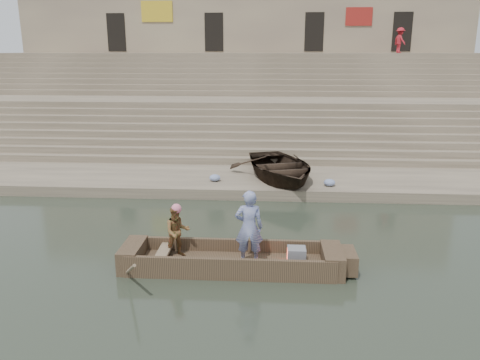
# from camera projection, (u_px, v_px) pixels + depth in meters

# --- Properties ---
(ground) EXTENTS (120.00, 120.00, 0.00)m
(ground) POSITION_uv_depth(u_px,v_px,m) (186.00, 273.00, 11.96)
(ground) COLOR #262F23
(ground) RESTS_ON ground
(lower_landing) EXTENTS (32.00, 4.00, 0.40)m
(lower_landing) POSITION_uv_depth(u_px,v_px,m) (219.00, 181.00, 19.61)
(lower_landing) COLOR gray
(lower_landing) RESTS_ON ground
(mid_landing) EXTENTS (32.00, 3.00, 2.80)m
(mid_landing) POSITION_uv_depth(u_px,v_px,m) (233.00, 124.00, 26.51)
(mid_landing) COLOR gray
(mid_landing) RESTS_ON ground
(upper_landing) EXTENTS (32.00, 3.00, 5.20)m
(upper_landing) POSITION_uv_depth(u_px,v_px,m) (241.00, 92.00, 32.92)
(upper_landing) COLOR gray
(upper_landing) RESTS_ON ground
(ghat_steps) EXTENTS (32.00, 11.00, 5.20)m
(ghat_steps) POSITION_uv_depth(u_px,v_px,m) (235.00, 113.00, 28.03)
(ghat_steps) COLOR gray
(ghat_steps) RESTS_ON ground
(building_wall) EXTENTS (32.00, 5.07, 11.20)m
(building_wall) POSITION_uv_depth(u_px,v_px,m) (244.00, 47.00, 35.97)
(building_wall) COLOR tan
(building_wall) RESTS_ON ground
(main_rowboat) EXTENTS (5.00, 1.30, 0.22)m
(main_rowboat) POSITION_uv_depth(u_px,v_px,m) (231.00, 265.00, 12.16)
(main_rowboat) COLOR brown
(main_rowboat) RESTS_ON ground
(rowboat_trim) EXTENTS (6.04, 2.63, 2.03)m
(rowboat_trim) POSITION_uv_depth(u_px,v_px,m) (239.00, 258.00, 12.09)
(rowboat_trim) COLOR brown
(rowboat_trim) RESTS_ON ground
(standing_man) EXTENTS (0.72, 0.49, 1.91)m
(standing_man) POSITION_uv_depth(u_px,v_px,m) (249.00, 227.00, 11.76)
(standing_man) COLOR navy
(standing_man) RESTS_ON main_rowboat
(rowing_man) EXTENTS (0.81, 0.73, 1.36)m
(rowing_man) POSITION_uv_depth(u_px,v_px,m) (177.00, 232.00, 12.22)
(rowing_man) COLOR #236521
(rowing_man) RESTS_ON main_rowboat
(television) EXTENTS (0.46, 0.42, 0.40)m
(television) POSITION_uv_depth(u_px,v_px,m) (296.00, 255.00, 11.97)
(television) COLOR slate
(television) RESTS_ON main_rowboat
(beached_rowboat) EXTENTS (4.66, 5.58, 0.99)m
(beached_rowboat) POSITION_uv_depth(u_px,v_px,m) (280.00, 167.00, 19.01)
(beached_rowboat) COLOR #2D2116
(beached_rowboat) RESTS_ON lower_landing
(pedestrian) EXTENTS (0.92, 1.18, 1.61)m
(pedestrian) POSITION_uv_depth(u_px,v_px,m) (400.00, 40.00, 31.07)
(pedestrian) COLOR #B11D27
(pedestrian) RESTS_ON upper_landing
(cloth_bundles) EXTENTS (4.88, 0.85, 0.26)m
(cloth_bundles) POSITION_uv_depth(u_px,v_px,m) (271.00, 180.00, 18.44)
(cloth_bundles) COLOR #3F5999
(cloth_bundles) RESTS_ON lower_landing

